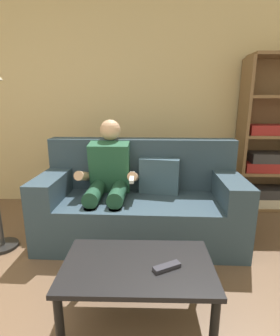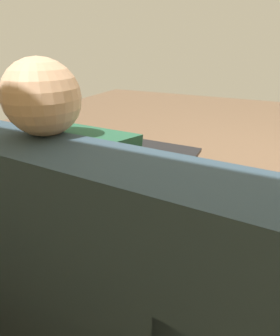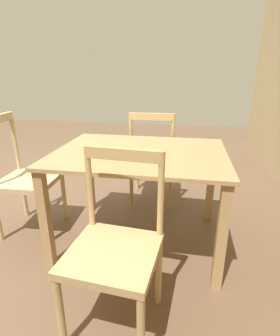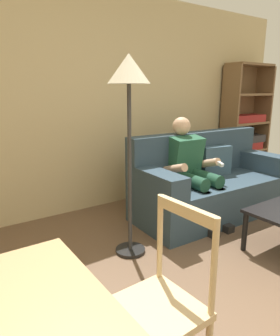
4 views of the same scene
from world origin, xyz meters
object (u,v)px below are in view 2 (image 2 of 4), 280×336
at_px(coffee_table, 140,157).
at_px(tv_remote, 124,144).
at_px(couch, 47,233).
at_px(person_lounging, 98,204).

distance_m(coffee_table, tv_remote, 0.19).
height_order(couch, person_lounging, person_lounging).
bearing_deg(couch, coffee_table, -89.75).
relative_size(person_lounging, coffee_table, 1.30).
relative_size(couch, coffee_table, 2.16).
height_order(couch, coffee_table, couch).
bearing_deg(coffee_table, person_lounging, 106.79).
bearing_deg(person_lounging, couch, 2.07).
xyz_separation_m(couch, tv_remote, (0.18, -1.13, 0.06)).
height_order(couch, tv_remote, couch).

